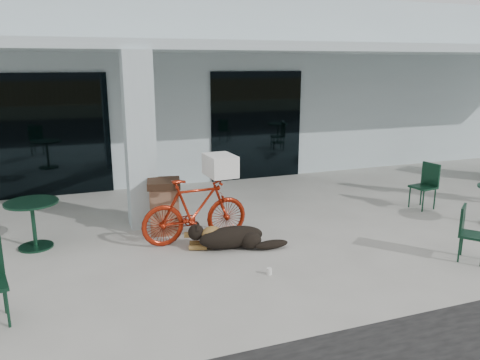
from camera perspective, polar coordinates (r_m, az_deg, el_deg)
name	(u,v)px	position (r m, az deg, el deg)	size (l,w,h in m)	color
ground	(268,262)	(7.13, 3.49, -9.91)	(80.00, 80.00, 0.00)	#ADABA3
building	(159,85)	(14.72, -9.86, 11.36)	(22.00, 7.00, 4.50)	silver
storefront_glass_left	(44,136)	(11.07, -22.83, 4.95)	(2.80, 0.06, 2.70)	black
storefront_glass_right	(257,126)	(11.91, 2.04, 6.61)	(2.40, 0.06, 2.70)	black
column	(140,141)	(8.45, -12.11, 4.67)	(0.50, 0.50, 3.12)	silver
overhang	(201,47)	(9.92, -4.81, 15.84)	(22.00, 2.80, 0.18)	silver
bicycle	(195,210)	(7.74, -5.47, -3.69)	(0.51, 1.80, 1.08)	maroon
laundry_basket	(220,165)	(7.70, -2.42, 1.80)	(0.59, 0.44, 0.35)	white
dog	(231,236)	(7.54, -1.06, -6.83)	(1.23, 0.41, 0.41)	black
cup_near_dog	(269,271)	(6.72, 3.58, -11.05)	(0.08, 0.08, 0.09)	white
cafe_table_near	(34,225)	(8.19, -23.84, -5.02)	(0.82, 0.82, 0.77)	#133725
cafe_chair_far_a	(473,234)	(7.82, 26.58, -5.96)	(0.38, 0.41, 0.84)	#133725
cafe_chair_far_b	(423,186)	(10.18, 21.42, -0.72)	(0.42, 0.46, 0.93)	#133725
trash_receptacle	(165,206)	(8.26, -9.17, -3.18)	(0.55, 0.55, 0.94)	brown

